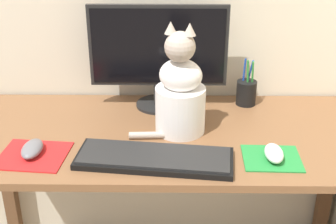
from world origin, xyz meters
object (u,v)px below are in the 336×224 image
(computer_mouse_left, at_px, (32,149))
(pen_cup, at_px, (246,92))
(keyboard, at_px, (154,158))
(computer_mouse_right, at_px, (274,153))
(monitor, at_px, (158,52))
(cat, at_px, (180,93))

(computer_mouse_left, distance_m, pen_cup, 0.80)
(keyboard, distance_m, computer_mouse_right, 0.36)
(pen_cup, bearing_deg, monitor, -176.55)
(monitor, height_order, keyboard, monitor)
(monitor, distance_m, cat, 0.23)
(keyboard, height_order, computer_mouse_right, computer_mouse_right)
(computer_mouse_right, bearing_deg, monitor, 132.99)
(computer_mouse_left, bearing_deg, pen_cup, 28.38)
(computer_mouse_right, bearing_deg, cat, 146.83)
(keyboard, xyz_separation_m, computer_mouse_left, (-0.38, 0.03, 0.01))
(computer_mouse_left, distance_m, computer_mouse_right, 0.74)
(computer_mouse_right, distance_m, cat, 0.36)
(monitor, distance_m, keyboard, 0.44)
(computer_mouse_right, height_order, cat, cat)
(monitor, relative_size, computer_mouse_right, 4.84)
(keyboard, bearing_deg, monitor, 96.29)
(monitor, distance_m, computer_mouse_left, 0.56)
(keyboard, bearing_deg, cat, 74.87)
(keyboard, relative_size, cat, 1.29)
(cat, bearing_deg, computer_mouse_right, -15.87)
(cat, bearing_deg, pen_cup, 58.30)
(pen_cup, bearing_deg, computer_mouse_left, -151.62)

